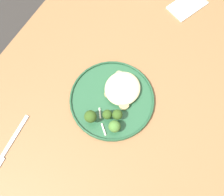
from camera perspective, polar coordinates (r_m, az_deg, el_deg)
ground at (r=1.55m, az=2.23°, el=-9.71°), size 6.00×6.00×0.00m
wooden_dining_table at (r=0.91m, az=3.74°, el=-1.68°), size 1.40×1.00×0.74m
dinner_plate at (r=0.82m, az=0.00°, el=-0.29°), size 0.29×0.29×0.02m
noodle_bed at (r=0.82m, az=2.53°, el=2.32°), size 0.13×0.12×0.03m
seared_scallop_tilted_round at (r=0.83m, az=2.40°, el=3.23°), size 0.03×0.03×0.01m
seared_scallop_front_small at (r=0.80m, az=2.89°, el=-1.61°), size 0.03×0.03×0.02m
seared_scallop_on_noodles at (r=0.84m, az=1.71°, el=5.57°), size 0.03×0.03×0.01m
seared_scallop_rear_pale at (r=0.83m, az=4.45°, el=2.86°), size 0.03×0.03×0.01m
seared_scallop_left_edge at (r=0.81m, az=-1.00°, el=0.93°), size 0.02×0.02×0.01m
seared_scallop_large_seared at (r=0.82m, az=0.33°, el=2.65°), size 0.03×0.03×0.01m
broccoli_floret_right_tilted at (r=0.77m, az=-1.13°, el=-4.00°), size 0.03×0.03×0.05m
broccoli_floret_beside_noodles at (r=0.76m, az=1.40°, el=-4.10°), size 0.03×0.03×0.05m
broccoli_floret_split_head at (r=0.76m, az=0.60°, el=-6.78°), size 0.04×0.04×0.05m
broccoli_floret_rear_charred at (r=0.76m, az=-5.14°, el=-4.46°), size 0.04×0.04×0.06m
onion_sliver_long_sliver at (r=0.80m, az=-2.91°, el=-3.63°), size 0.03×0.03×0.00m
onion_sliver_pale_crescent at (r=0.78m, az=-2.02°, el=-7.51°), size 0.03×0.03×0.00m
dinner_fork at (r=0.85m, az=-22.99°, el=-9.79°), size 0.19×0.03×0.00m
folded_napkin at (r=1.08m, az=17.51°, el=20.30°), size 0.17×0.14×0.01m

